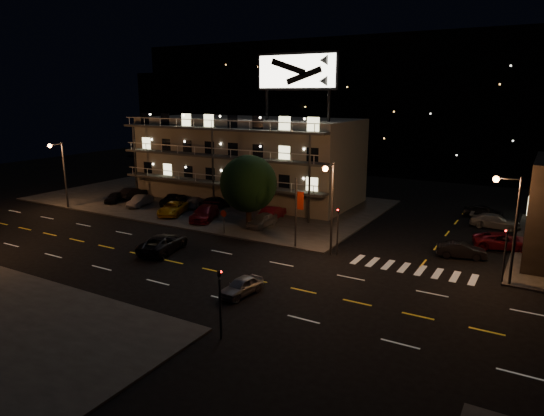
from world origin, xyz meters
The scene contains 29 objects.
ground centered at (0.00, 0.00, 0.00)m, with size 140.00×140.00×0.00m, color black.
curb_nw centered at (-14.00, 20.00, 0.07)m, with size 44.00×24.00×0.15m, color #323330.
motel centered at (-9.94, 23.88, 5.34)m, with size 28.00×13.80×18.10m.
hill_backdrop centered at (-5.94, 68.78, 11.55)m, with size 120.00×25.00×24.00m.
streetlight_nw centered at (-26.00, 7.94, 4.96)m, with size 0.44×1.92×8.00m.
streetlight_nc centered at (8.50, 7.94, 4.96)m, with size 0.44×1.92×8.00m.
streetlight_ne centered at (22.14, 8.30, 4.96)m, with size 1.92×0.44×8.00m.
signal_nw centered at (9.00, 8.50, 2.57)m, with size 0.20×0.27×4.60m.
signal_sw centered at (9.00, -8.50, 2.57)m, with size 0.20×0.27×4.60m.
signal_ne centered at (22.00, 8.50, 2.57)m, with size 0.27×0.20×4.60m.
banner_north centered at (5.09, 8.40, 3.43)m, with size 0.83×0.16×6.40m.
stop_sign centered at (-3.00, 8.57, 1.71)m, with size 0.91×0.11×2.61m.
tree centered at (-1.91, 11.34, 4.61)m, with size 5.96×5.74×7.51m.
lot_car_0 centered at (-23.17, 13.10, 0.78)m, with size 1.49×3.70×1.26m, color black.
lot_car_1 centered at (-18.78, 13.04, 0.81)m, with size 1.39×3.99×1.31m, color gray.
lot_car_2 centered at (-12.45, 11.82, 0.85)m, with size 2.32×5.04×1.40m, color gold.
lot_car_3 centered at (-7.87, 11.78, 0.92)m, with size 2.15×5.28×1.53m, color maroon.
lot_car_4 centered at (-1.05, 12.59, 0.84)m, with size 1.64×4.08×1.39m, color gray.
lot_car_5 centered at (-22.88, 15.86, 0.86)m, with size 1.50×4.32×1.42m, color black.
lot_car_6 centered at (-15.87, 15.87, 0.84)m, with size 2.27×4.93×1.37m, color black.
lot_car_7 centered at (-12.64, 16.14, 0.76)m, with size 1.71×4.21×1.22m, color gray.
lot_car_8 centered at (-10.02, 16.77, 0.91)m, with size 1.80×4.47×1.52m, color black.
lot_car_9 centered at (-1.61, 15.74, 0.89)m, with size 1.56×4.48×1.48m, color maroon.
side_car_0 centered at (18.42, 13.03, 0.66)m, with size 1.40×4.02×1.32m, color black.
side_car_1 centered at (21.31, 17.40, 0.73)m, with size 2.42×5.24×1.46m, color maroon.
side_car_2 centered at (19.83, 24.63, 0.71)m, with size 1.99×4.90×1.42m, color gray.
side_car_3 centered at (18.19, 28.64, 0.71)m, with size 1.67×4.16×1.42m, color black.
road_car_east centered at (6.57, -2.74, 0.61)m, with size 1.45×3.60×1.23m, color gray.
road_car_west centered at (-4.59, 1.67, 0.77)m, with size 2.55×5.53×1.54m, color black.
Camera 1 is at (24.09, -28.75, 13.61)m, focal length 32.00 mm.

